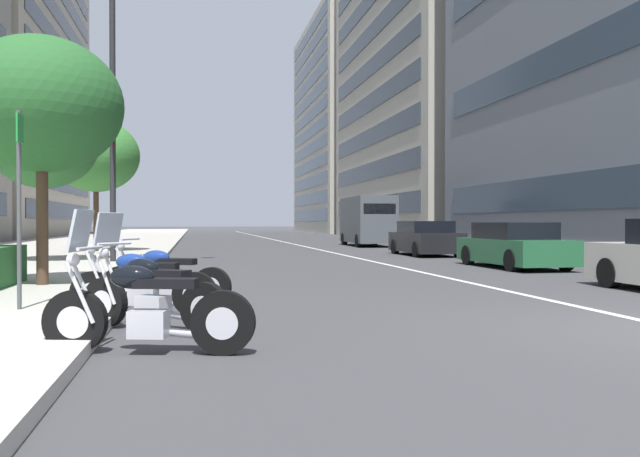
{
  "coord_description": "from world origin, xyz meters",
  "views": [
    {
      "loc": [
        -6.74,
        6.03,
        1.35
      ],
      "look_at": [
        13.89,
        1.99,
        1.15
      ],
      "focal_mm": 36.04,
      "sensor_mm": 36.0,
      "label": 1
    }
  ],
  "objects": [
    {
      "name": "street_tree_by_lamp_post",
      "position": [
        6.42,
        8.92,
        3.61
      ],
      "size": [
        3.06,
        3.06,
        4.77
      ],
      "color": "#473323",
      "rests_on": "sidewalk_right_plaza"
    },
    {
      "name": "street_tree_mid_sidewalk",
      "position": [
        14.52,
        10.65,
        3.81
      ],
      "size": [
        3.3,
        3.3,
        5.08
      ],
      "color": "#473323",
      "rests_on": "sidewalk_right_plaza"
    },
    {
      "name": "sidewalk_right_plaza",
      "position": [
        30.0,
        12.22,
        0.07
      ],
      "size": [
        160.0,
        10.3,
        0.15
      ],
      "primitive_type": "cube",
      "color": "#B2ADA3",
      "rests_on": "ground"
    },
    {
      "name": "street_tree_near_plaza_corner",
      "position": [
        21.27,
        10.06,
        4.12
      ],
      "size": [
        3.56,
        3.56,
        5.49
      ],
      "color": "#473323",
      "rests_on": "sidewalk_right_plaza"
    },
    {
      "name": "street_lamp_with_banners",
      "position": [
        13.87,
        8.11,
        5.27
      ],
      "size": [
        1.26,
        2.75,
        8.67
      ],
      "color": "#232326",
      "rests_on": "sidewalk_right_plaza"
    },
    {
      "name": "office_tower_far_left_down_avenue",
      "position": [
        77.96,
        -18.38,
        14.1
      ],
      "size": [
        26.91,
        18.73,
        28.2
      ],
      "color": "#B7B2A3",
      "rests_on": "ground"
    },
    {
      "name": "motorcycle_far_end_row",
      "position": [
        0.05,
        6.54,
        0.45
      ],
      "size": [
        0.76,
        2.16,
        1.49
      ],
      "rotation": [
        0.0,
        0.0,
        1.33
      ],
      "color": "black",
      "rests_on": "ground"
    },
    {
      "name": "office_tower_mid_left",
      "position": [
        47.24,
        -19.8,
        17.49
      ],
      "size": [
        27.84,
        21.56,
        34.97
      ],
      "color": "#B7B2A3",
      "rests_on": "ground"
    },
    {
      "name": "motorcycle_mid_row",
      "position": [
        1.47,
        6.57,
        0.44
      ],
      "size": [
        1.32,
        1.85,
        1.48
      ],
      "rotation": [
        0.0,
        0.0,
        0.97
      ],
      "color": "black",
      "rests_on": "ground"
    },
    {
      "name": "delivery_van_ahead",
      "position": [
        28.56,
        -3.62,
        1.48
      ],
      "size": [
        5.65,
        2.27,
        2.78
      ],
      "rotation": [
        0.0,
        0.0,
        -0.03
      ],
      "color": "#4C5156",
      "rests_on": "ground"
    },
    {
      "name": "motorcycle_under_tarp",
      "position": [
        2.78,
        6.78,
        0.42
      ],
      "size": [
        0.8,
        2.11,
        1.1
      ],
      "rotation": [
        0.0,
        0.0,
        1.3
      ],
      "color": "black",
      "rests_on": "ground"
    },
    {
      "name": "parking_sign_by_curb",
      "position": [
        2.75,
        8.41,
        1.79
      ],
      "size": [
        0.32,
        0.06,
        2.75
      ],
      "color": "#47494C",
      "rests_on": "sidewalk_right_plaza"
    },
    {
      "name": "motorcycle_second_in_row",
      "position": [
        3.98,
        6.51,
        0.42
      ],
      "size": [
        1.01,
        2.09,
        1.1
      ],
      "rotation": [
        0.0,
        0.0,
        1.17
      ],
      "color": "black",
      "rests_on": "ground"
    },
    {
      "name": "car_mid_block_traffic",
      "position": [
        18.14,
        -3.22,
        0.67
      ],
      "size": [
        4.27,
        1.94,
        1.4
      ],
      "rotation": [
        0.0,
        0.0,
        -0.01
      ],
      "color": "black",
      "rests_on": "ground"
    },
    {
      "name": "lane_centre_stripe",
      "position": [
        35.0,
        0.0,
        0.0
      ],
      "size": [
        110.0,
        0.16,
        0.01
      ],
      "primitive_type": "cube",
      "color": "silver",
      "rests_on": "ground"
    },
    {
      "name": "car_lead_in_lane",
      "position": [
        10.9,
        -3.31,
        0.64
      ],
      "size": [
        4.34,
        1.84,
        1.35
      ],
      "rotation": [
        0.0,
        0.0,
        -0.0
      ],
      "color": "#236038",
      "rests_on": "ground"
    }
  ]
}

